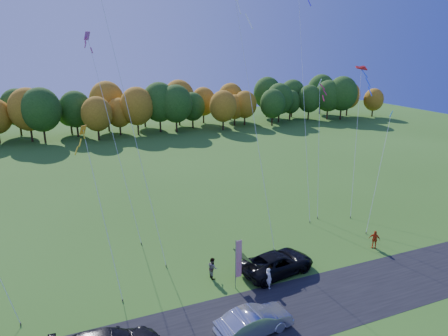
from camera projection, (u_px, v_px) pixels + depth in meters
name	position (u px, v px, depth m)	size (l,w,h in m)	color
ground	(255.00, 280.00, 29.48)	(160.00, 160.00, 0.00)	#325F19
asphalt_strip	(282.00, 312.00, 25.94)	(90.00, 6.00, 0.01)	black
tree_line	(129.00, 135.00, 78.16)	(116.00, 12.00, 10.00)	#1E4711
black_suv	(277.00, 263.00, 30.31)	(2.69, 5.84, 1.62)	black
silver_sedan	(254.00, 321.00, 23.87)	(1.67, 4.80, 1.58)	#A9A9AE
person_tailgate_a	(268.00, 278.00, 28.34)	(0.58, 0.38, 1.58)	silver
person_tailgate_b	(213.00, 268.00, 29.63)	(0.79, 0.61, 1.62)	gray
person_east	(374.00, 239.00, 34.04)	(0.93, 0.39, 1.59)	#CB3E13
feather_flag	(238.00, 259.00, 27.95)	(0.50, 0.11, 3.80)	#999999
kite_delta_blue	(120.00, 76.00, 30.37)	(5.14, 9.99, 29.51)	#4C3F33
kite_parafoil_orange	(304.00, 92.00, 40.98)	(5.75, 11.27, 24.46)	#4C3F33
kite_delta_red	(247.00, 67.00, 34.20)	(2.58, 9.76, 23.08)	#4C3F33
kite_parafoil_rainbow	(356.00, 137.00, 42.87)	(7.99, 8.65, 14.74)	#4C3F33
kite_diamond_yellow	(102.00, 210.00, 28.19)	(1.72, 7.30, 11.36)	#4C3F33
kite_diamond_white	(319.00, 148.00, 40.85)	(3.43, 5.67, 13.70)	#4C3F33
kite_diamond_pink	(114.00, 138.00, 34.99)	(3.01, 7.87, 18.22)	#4C3F33
kite_diamond_blue_low	(379.00, 171.00, 38.25)	(6.21, 4.92, 10.73)	#4C3F33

